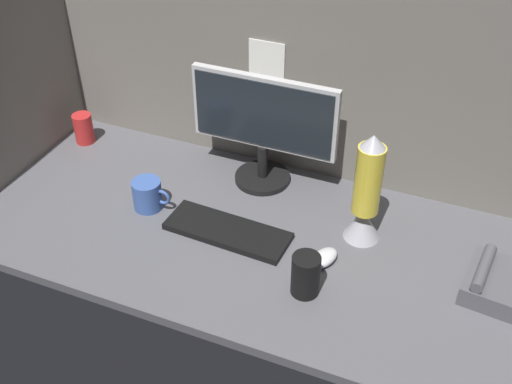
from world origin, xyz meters
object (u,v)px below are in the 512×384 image
Objects in this scene: mug_red_plastic at (84,128)px; mug_black_travel at (306,275)px; monitor at (264,124)px; lava_lamp at (366,197)px; keyboard at (228,231)px; mug_ceramic_blue at (148,195)px; mouse at (324,258)px; desk_phone at (497,283)px.

mug_red_plastic is 0.88× the size of mug_black_travel.
lava_lamp is at bearing -22.46° from monitor.
monitor reaches higher than mug_red_plastic.
keyboard is 28.01cm from mug_ceramic_blue.
mouse is 0.46× the size of desk_phone.
monitor reaches higher than mouse.
mug_black_travel is at bearing -157.84° from desk_phone.
mug_red_plastic reaches higher than keyboard.
desk_phone is at bearing -12.06° from lava_lamp.
desk_phone is (46.72, 19.03, -2.88)cm from mug_black_travel.
mug_ceramic_blue is (-57.40, 3.11, 3.10)cm from mouse.
mug_ceramic_blue is (39.62, -23.94, -0.56)cm from mug_red_plastic.
mug_black_travel is at bearing -22.42° from mug_red_plastic.
mug_black_travel reaches higher than desk_phone.
mug_ceramic_blue is at bearing -169.63° from lava_lamp.
keyboard is at bearing -4.67° from mug_ceramic_blue.
lava_lamp is at bearing 10.37° from mug_ceramic_blue.
mug_ceramic_blue is (-27.66, 2.26, 3.80)cm from keyboard.
mouse is 20.81cm from lava_lamp.
mug_ceramic_blue reaches higher than mouse.
mug_red_plastic is 0.31× the size of lava_lamp.
lava_lamp is (37.00, -15.29, -6.22)cm from monitor.
mug_red_plastic reaches higher than mouse.
mouse is 0.90× the size of mug_red_plastic.
lava_lamp is 41.10cm from desk_phone.
lava_lamp is 1.68× the size of desk_phone.
monitor is 3.86× the size of mug_black_travel.
monitor is at bearing 157.54° from lava_lamp.
lava_lamp is at bearing 23.79° from keyboard.
keyboard is (0.49, -29.30, -19.82)cm from monitor.
monitor reaches higher than desk_phone.
desk_phone is at bearing 7.19° from keyboard.
mug_red_plastic is at bearing 161.53° from keyboard.
keyboard is 75.38cm from desk_phone.
mug_red_plastic is 0.87× the size of mug_ceramic_blue.
lava_lamp is at bearing -6.70° from mug_red_plastic.
keyboard is 1.79× the size of desk_phone.
lava_lamp is (8.10, 27.28, 8.53)cm from mug_black_travel.
mouse is 0.28× the size of lava_lamp.
monitor is 41.55cm from mug_ceramic_blue.
monitor is 4.88× the size of mouse.
mug_ceramic_blue is 102.86cm from desk_phone.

